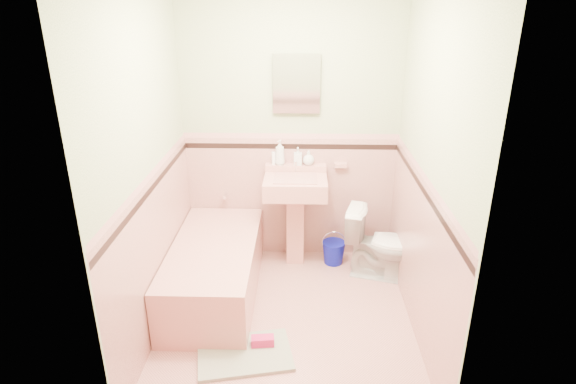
{
  "coord_description": "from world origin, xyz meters",
  "views": [
    {
      "loc": [
        0.1,
        -3.2,
        2.4
      ],
      "look_at": [
        0.0,
        0.25,
        1.0
      ],
      "focal_mm": 29.81,
      "sensor_mm": 36.0,
      "label": 1
    }
  ],
  "objects_px": {
    "medicine_cabinet": "(296,84)",
    "toilet": "(382,244)",
    "sink": "(295,222)",
    "bathtub": "(215,271)",
    "bucket": "(334,252)",
    "shoe": "(263,341)",
    "soap_bottle_left": "(280,152)",
    "soap_bottle_right": "(308,158)",
    "soap_bottle_mid": "(298,156)"
  },
  "relations": [
    {
      "from": "medicine_cabinet",
      "to": "toilet",
      "type": "distance_m",
      "value": 1.63
    },
    {
      "from": "sink",
      "to": "toilet",
      "type": "bearing_deg",
      "value": -13.48
    },
    {
      "from": "bathtub",
      "to": "medicine_cabinet",
      "type": "distance_m",
      "value": 1.78
    },
    {
      "from": "bucket",
      "to": "shoe",
      "type": "distance_m",
      "value": 1.38
    },
    {
      "from": "sink",
      "to": "soap_bottle_left",
      "type": "relative_size",
      "value": 3.83
    },
    {
      "from": "medicine_cabinet",
      "to": "toilet",
      "type": "relative_size",
      "value": 0.7
    },
    {
      "from": "bathtub",
      "to": "shoe",
      "type": "bearing_deg",
      "value": -56.21
    },
    {
      "from": "medicine_cabinet",
      "to": "bucket",
      "type": "relative_size",
      "value": 2.07
    },
    {
      "from": "bathtub",
      "to": "shoe",
      "type": "distance_m",
      "value": 0.84
    },
    {
      "from": "soap_bottle_right",
      "to": "toilet",
      "type": "bearing_deg",
      "value": -28.7
    },
    {
      "from": "bucket",
      "to": "shoe",
      "type": "xyz_separation_m",
      "value": [
        -0.59,
        -1.25,
        -0.05
      ]
    },
    {
      "from": "bathtub",
      "to": "soap_bottle_right",
      "type": "xyz_separation_m",
      "value": [
        0.8,
        0.71,
        0.8
      ]
    },
    {
      "from": "sink",
      "to": "soap_bottle_mid",
      "type": "relative_size",
      "value": 5.41
    },
    {
      "from": "medicine_cabinet",
      "to": "shoe",
      "type": "height_order",
      "value": "medicine_cabinet"
    },
    {
      "from": "sink",
      "to": "toilet",
      "type": "relative_size",
      "value": 1.36
    },
    {
      "from": "soap_bottle_right",
      "to": "toilet",
      "type": "distance_m",
      "value": 1.04
    },
    {
      "from": "bucket",
      "to": "soap_bottle_left",
      "type": "bearing_deg",
      "value": 163.96
    },
    {
      "from": "bathtub",
      "to": "soap_bottle_mid",
      "type": "bearing_deg",
      "value": 45.47
    },
    {
      "from": "soap_bottle_mid",
      "to": "shoe",
      "type": "bearing_deg",
      "value": -99.63
    },
    {
      "from": "soap_bottle_left",
      "to": "bathtub",
      "type": "bearing_deg",
      "value": -126.77
    },
    {
      "from": "bathtub",
      "to": "soap_bottle_left",
      "type": "height_order",
      "value": "soap_bottle_left"
    },
    {
      "from": "bathtub",
      "to": "medicine_cabinet",
      "type": "height_order",
      "value": "medicine_cabinet"
    },
    {
      "from": "medicine_cabinet",
      "to": "soap_bottle_mid",
      "type": "bearing_deg",
      "value": -58.58
    },
    {
      "from": "sink",
      "to": "soap_bottle_left",
      "type": "distance_m",
      "value": 0.67
    },
    {
      "from": "toilet",
      "to": "bucket",
      "type": "distance_m",
      "value": 0.52
    },
    {
      "from": "bathtub",
      "to": "medicine_cabinet",
      "type": "relative_size",
      "value": 3.26
    },
    {
      "from": "soap_bottle_right",
      "to": "shoe",
      "type": "distance_m",
      "value": 1.73
    },
    {
      "from": "soap_bottle_mid",
      "to": "shoe",
      "type": "xyz_separation_m",
      "value": [
        -0.24,
        -1.4,
        -0.98
      ]
    },
    {
      "from": "bathtub",
      "to": "shoe",
      "type": "height_order",
      "value": "bathtub"
    },
    {
      "from": "bathtub",
      "to": "soap_bottle_mid",
      "type": "relative_size",
      "value": 9.06
    },
    {
      "from": "bathtub",
      "to": "soap_bottle_right",
      "type": "height_order",
      "value": "soap_bottle_right"
    },
    {
      "from": "bathtub",
      "to": "bucket",
      "type": "distance_m",
      "value": 1.2
    },
    {
      "from": "soap_bottle_mid",
      "to": "shoe",
      "type": "distance_m",
      "value": 1.72
    },
    {
      "from": "soap_bottle_mid",
      "to": "bathtub",
      "type": "bearing_deg",
      "value": -134.53
    },
    {
      "from": "medicine_cabinet",
      "to": "soap_bottle_mid",
      "type": "height_order",
      "value": "medicine_cabinet"
    },
    {
      "from": "soap_bottle_left",
      "to": "soap_bottle_mid",
      "type": "height_order",
      "value": "soap_bottle_left"
    },
    {
      "from": "sink",
      "to": "shoe",
      "type": "bearing_deg",
      "value": -100.19
    },
    {
      "from": "bathtub",
      "to": "medicine_cabinet",
      "type": "bearing_deg",
      "value": 47.42
    },
    {
      "from": "soap_bottle_mid",
      "to": "bucket",
      "type": "xyz_separation_m",
      "value": [
        0.36,
        -0.15,
        -0.93
      ]
    },
    {
      "from": "bathtub",
      "to": "toilet",
      "type": "relative_size",
      "value": 2.27
    },
    {
      "from": "soap_bottle_left",
      "to": "shoe",
      "type": "distance_m",
      "value": 1.73
    },
    {
      "from": "shoe",
      "to": "soap_bottle_left",
      "type": "bearing_deg",
      "value": 80.8
    },
    {
      "from": "sink",
      "to": "soap_bottle_left",
      "type": "bearing_deg",
      "value": 129.68
    },
    {
      "from": "soap_bottle_mid",
      "to": "medicine_cabinet",
      "type": "bearing_deg",
      "value": 121.42
    },
    {
      "from": "sink",
      "to": "toilet",
      "type": "xyz_separation_m",
      "value": [
        0.79,
        -0.19,
        -0.12
      ]
    },
    {
      "from": "bathtub",
      "to": "bucket",
      "type": "xyz_separation_m",
      "value": [
        1.05,
        0.56,
        -0.11
      ]
    },
    {
      "from": "soap_bottle_right",
      "to": "toilet",
      "type": "height_order",
      "value": "soap_bottle_right"
    },
    {
      "from": "sink",
      "to": "bucket",
      "type": "bearing_deg",
      "value": 4.51
    },
    {
      "from": "medicine_cabinet",
      "to": "sink",
      "type": "bearing_deg",
      "value": -90.0
    },
    {
      "from": "bathtub",
      "to": "soap_bottle_right",
      "type": "relative_size",
      "value": 11.06
    }
  ]
}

